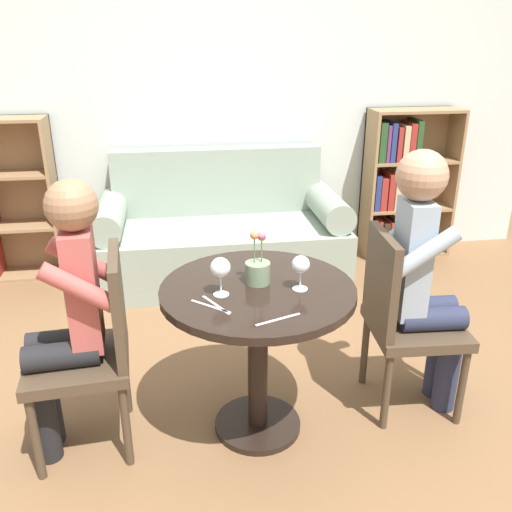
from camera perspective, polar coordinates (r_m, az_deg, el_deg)
The scene contains 15 objects.
ground_plane at distance 2.67m, azimuth 0.17°, elevation -17.48°, with size 16.00×16.00×0.00m, color brown.
back_wall at distance 4.21m, azimuth -4.57°, elevation 17.42°, with size 5.20×0.05×2.70m.
round_table at distance 2.35m, azimuth 0.19°, elevation -7.00°, with size 0.83×0.83×0.73m.
couch at distance 4.03m, azimuth -3.64°, elevation 2.01°, with size 1.79×0.80×0.92m.
bookshelf_right at distance 4.54m, azimuth 14.72°, elevation 7.45°, with size 0.71×0.28×1.18m.
chair_left at distance 2.41m, azimuth -16.71°, elevation -9.01°, with size 0.45×0.45×0.90m.
chair_right at distance 2.64m, azimuth 15.14°, elevation -5.99°, with size 0.44×0.44×0.90m.
person_left at distance 2.34m, azimuth -19.33°, elevation -5.99°, with size 0.43×0.36×1.21m.
person_right at distance 2.58m, azimuth 17.38°, elevation -1.98°, with size 0.43×0.36×1.27m.
wine_glass_left at distance 2.16m, azimuth -3.76°, elevation -1.35°, with size 0.08×0.08×0.16m.
wine_glass_right at distance 2.22m, azimuth 4.73°, elevation -1.03°, with size 0.07×0.07×0.15m.
flower_vase at distance 2.29m, azimuth 0.20°, elevation -1.32°, with size 0.11×0.11×0.23m.
knife_left_setting at distance 2.12m, azimuth -4.79°, elevation -5.31°, with size 0.15×0.13×0.00m.
fork_left_setting at distance 2.03m, azimuth 2.34°, elevation -6.68°, with size 0.18×0.07×0.00m.
knife_right_setting at distance 2.13m, azimuth -4.25°, elevation -5.15°, with size 0.10×0.17×0.00m.
Camera 1 is at (-0.32, -2.02, 1.72)m, focal length 38.00 mm.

